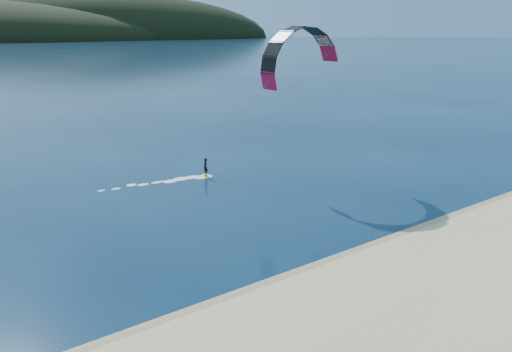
% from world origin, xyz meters
% --- Properties ---
extents(ground, '(1800.00, 1800.00, 0.00)m').
position_xyz_m(ground, '(0.00, 0.00, 0.00)').
color(ground, '#061931').
rests_on(ground, ground).
extents(wet_sand, '(220.00, 2.50, 0.10)m').
position_xyz_m(wet_sand, '(0.00, 4.50, 0.05)').
color(wet_sand, '#967B57').
rests_on(wet_sand, ground).
extents(kitesurfer_near, '(23.63, 7.43, 14.24)m').
position_xyz_m(kitesurfer_near, '(18.35, 22.14, 10.11)').
color(kitesurfer_near, '#CAEF1C').
rests_on(kitesurfer_near, ground).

